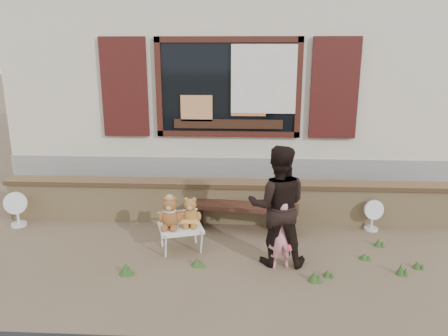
# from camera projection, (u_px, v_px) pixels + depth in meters

# --- Properties ---
(ground) EXTENTS (80.00, 80.00, 0.00)m
(ground) POSITION_uv_depth(u_px,v_px,m) (222.00, 248.00, 6.14)
(ground) COLOR brown
(ground) RESTS_ON ground
(shopfront) EXTENTS (8.04, 5.13, 4.00)m
(shopfront) POSITION_uv_depth(u_px,v_px,m) (233.00, 80.00, 9.92)
(shopfront) COLOR #C0B39B
(shopfront) RESTS_ON ground
(brick_wall) EXTENTS (7.10, 0.36, 0.67)m
(brick_wall) POSITION_uv_depth(u_px,v_px,m) (225.00, 201.00, 7.01)
(brick_wall) COLOR tan
(brick_wall) RESTS_ON ground
(bench) EXTENTS (1.68, 0.56, 0.42)m
(bench) POSITION_uv_depth(u_px,v_px,m) (244.00, 212.00, 6.64)
(bench) COLOR #351B12
(bench) RESTS_ON ground
(folding_chair) EXTENTS (0.70, 0.66, 0.35)m
(folding_chair) POSITION_uv_depth(u_px,v_px,m) (181.00, 228.00, 6.00)
(folding_chair) COLOR white
(folding_chair) RESTS_ON ground
(teddy_bear_left) EXTENTS (0.41, 0.38, 0.45)m
(teddy_bear_left) POSITION_uv_depth(u_px,v_px,m) (170.00, 212.00, 5.90)
(teddy_bear_left) COLOR brown
(teddy_bear_left) RESTS_ON folding_chair
(teddy_bear_right) EXTENTS (0.37, 0.35, 0.42)m
(teddy_bear_right) POSITION_uv_depth(u_px,v_px,m) (190.00, 211.00, 5.97)
(teddy_bear_right) COLOR brown
(teddy_bear_right) RESTS_ON folding_chair
(child) EXTENTS (0.38, 0.30, 0.91)m
(child) POSITION_uv_depth(u_px,v_px,m) (281.00, 235.00, 5.48)
(child) COLOR pink
(child) RESTS_ON ground
(adult) EXTENTS (0.78, 0.62, 1.57)m
(adult) POSITION_uv_depth(u_px,v_px,m) (278.00, 206.00, 5.52)
(adult) COLOR black
(adult) RESTS_ON ground
(fan_left) EXTENTS (0.36, 0.24, 0.57)m
(fan_left) POSITION_uv_depth(u_px,v_px,m) (17.00, 209.00, 6.83)
(fan_left) COLOR silver
(fan_left) RESTS_ON ground
(fan_right) EXTENTS (0.32, 0.21, 0.49)m
(fan_right) POSITION_uv_depth(u_px,v_px,m) (372.00, 215.00, 6.68)
(fan_right) COLOR silver
(fan_right) RESTS_ON ground
(grass_tufts) EXTENTS (4.21, 1.37, 0.16)m
(grass_tufts) POSITION_uv_depth(u_px,v_px,m) (309.00, 268.00, 5.44)
(grass_tufts) COLOR #2E4D1F
(grass_tufts) RESTS_ON ground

